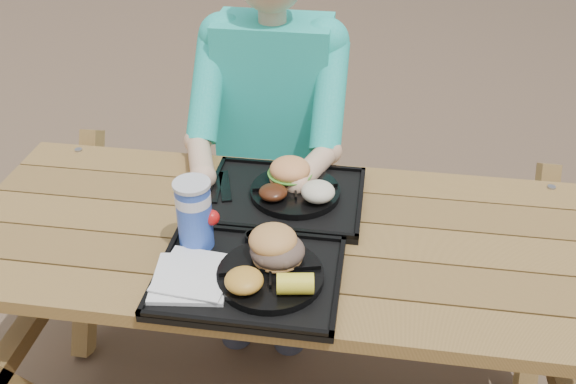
# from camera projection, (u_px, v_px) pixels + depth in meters

# --- Properties ---
(picnic_table) EXTENTS (1.80, 1.49, 0.75)m
(picnic_table) POSITION_uv_depth(u_px,v_px,m) (288.00, 330.00, 1.95)
(picnic_table) COLOR #999999
(picnic_table) RESTS_ON ground
(tray_near) EXTENTS (0.45, 0.35, 0.02)m
(tray_near) POSITION_uv_depth(u_px,v_px,m) (249.00, 278.00, 1.57)
(tray_near) COLOR black
(tray_near) RESTS_ON picnic_table
(tray_far) EXTENTS (0.45, 0.35, 0.02)m
(tray_far) POSITION_uv_depth(u_px,v_px,m) (285.00, 198.00, 1.86)
(tray_far) COLOR black
(tray_far) RESTS_ON picnic_table
(plate_near) EXTENTS (0.26, 0.26, 0.02)m
(plate_near) POSITION_uv_depth(u_px,v_px,m) (270.00, 275.00, 1.55)
(plate_near) COLOR black
(plate_near) RESTS_ON tray_near
(plate_far) EXTENTS (0.26, 0.26, 0.02)m
(plate_far) POSITION_uv_depth(u_px,v_px,m) (295.00, 192.00, 1.85)
(plate_far) COLOR black
(plate_far) RESTS_ON tray_far
(napkin_stack) EXTENTS (0.20, 0.20, 0.02)m
(napkin_stack) POSITION_uv_depth(u_px,v_px,m) (190.00, 277.00, 1.54)
(napkin_stack) COLOR white
(napkin_stack) RESTS_ON tray_near
(soda_cup) EXTENTS (0.09, 0.09, 0.18)m
(soda_cup) POSITION_uv_depth(u_px,v_px,m) (195.00, 216.00, 1.61)
(soda_cup) COLOR #183FB4
(soda_cup) RESTS_ON tray_near
(condiment_bbq) EXTENTS (0.05, 0.05, 0.03)m
(condiment_bbq) POSITION_uv_depth(u_px,v_px,m) (254.00, 239.00, 1.66)
(condiment_bbq) COLOR #330F05
(condiment_bbq) RESTS_ON tray_near
(condiment_mustard) EXTENTS (0.05, 0.05, 0.03)m
(condiment_mustard) POSITION_uv_depth(u_px,v_px,m) (283.00, 245.00, 1.64)
(condiment_mustard) COLOR yellow
(condiment_mustard) RESTS_ON tray_near
(sandwich) EXTENTS (0.13, 0.13, 0.13)m
(sandwich) POSITION_uv_depth(u_px,v_px,m) (277.00, 238.00, 1.55)
(sandwich) COLOR #CF8D49
(sandwich) RESTS_ON plate_near
(mac_cheese) EXTENTS (0.09, 0.09, 0.05)m
(mac_cheese) POSITION_uv_depth(u_px,v_px,m) (244.00, 280.00, 1.48)
(mac_cheese) COLOR gold
(mac_cheese) RESTS_ON plate_near
(corn_cob) EXTENTS (0.10, 0.10, 0.05)m
(corn_cob) POSITION_uv_depth(u_px,v_px,m) (295.00, 284.00, 1.47)
(corn_cob) COLOR yellow
(corn_cob) RESTS_ON plate_near
(cutlery_far) EXTENTS (0.08, 0.16, 0.01)m
(cutlery_far) POSITION_uv_depth(u_px,v_px,m) (225.00, 186.00, 1.89)
(cutlery_far) COLOR black
(cutlery_far) RESTS_ON tray_far
(burger) EXTENTS (0.12, 0.12, 0.11)m
(burger) POSITION_uv_depth(u_px,v_px,m) (290.00, 165.00, 1.85)
(burger) COLOR #F09655
(burger) RESTS_ON plate_far
(baked_beans) EXTENTS (0.08, 0.08, 0.04)m
(baked_beans) POSITION_uv_depth(u_px,v_px,m) (273.00, 192.00, 1.80)
(baked_beans) COLOR #431D0D
(baked_beans) RESTS_ON plate_far
(potato_salad) EXTENTS (0.10, 0.10, 0.05)m
(potato_salad) POSITION_uv_depth(u_px,v_px,m) (318.00, 192.00, 1.79)
(potato_salad) COLOR beige
(potato_salad) RESTS_ON plate_far
(diner) EXTENTS (0.48, 0.84, 1.28)m
(diner) POSITION_uv_depth(u_px,v_px,m) (274.00, 155.00, 2.31)
(diner) COLOR teal
(diner) RESTS_ON ground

